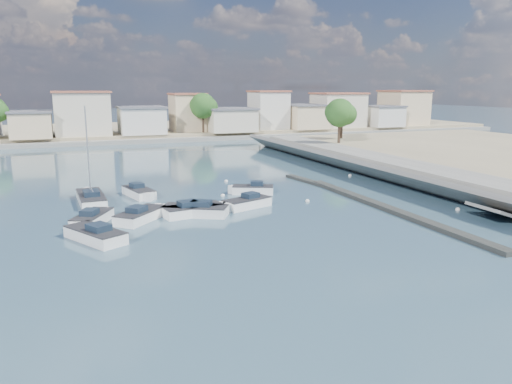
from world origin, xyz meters
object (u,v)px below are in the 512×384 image
at_px(motorboat_h, 197,210).
at_px(motorboat_f, 251,190).
at_px(motorboat_d, 245,204).
at_px(sailboat, 91,198).
at_px(motorboat_b, 143,215).
at_px(motorboat_a, 93,235).
at_px(motorboat_e, 94,218).
at_px(motorboat_g, 140,193).
at_px(motorboat_c, 192,211).

bearing_deg(motorboat_h, motorboat_f, 41.31).
relative_size(motorboat_d, sailboat, 0.55).
bearing_deg(motorboat_b, motorboat_h, 0.19).
relative_size(motorboat_a, sailboat, 0.60).
distance_m(motorboat_a, motorboat_e, 4.60).
xyz_separation_m(motorboat_e, motorboat_g, (4.74, 8.35, 0.00)).
bearing_deg(motorboat_g, motorboat_d, -44.93).
distance_m(motorboat_d, motorboat_f, 6.06).
height_order(motorboat_g, motorboat_h, same).
height_order(motorboat_e, motorboat_h, same).
bearing_deg(motorboat_c, motorboat_a, -152.63).
bearing_deg(motorboat_d, motorboat_h, -169.88).
xyz_separation_m(motorboat_a, motorboat_f, (15.60, 10.49, -0.00)).
distance_m(motorboat_b, motorboat_g, 8.80).
height_order(motorboat_d, motorboat_e, same).
distance_m(motorboat_b, motorboat_h, 4.43).
distance_m(motorboat_a, motorboat_f, 18.80).
height_order(motorboat_b, motorboat_d, same).
xyz_separation_m(motorboat_f, sailboat, (-15.09, 1.76, 0.03)).
bearing_deg(sailboat, motorboat_c, -47.03).
height_order(motorboat_f, motorboat_g, same).
height_order(motorboat_a, motorboat_g, same).
distance_m(motorboat_b, motorboat_d, 9.01).
distance_m(motorboat_a, motorboat_b, 5.81).
height_order(motorboat_b, motorboat_f, same).
distance_m(motorboat_c, motorboat_f, 9.86).
xyz_separation_m(motorboat_b, motorboat_c, (4.01, -0.03, 0.00)).
height_order(motorboat_b, sailboat, sailboat).
xyz_separation_m(motorboat_b, sailboat, (-3.52, 8.05, 0.03)).
xyz_separation_m(motorboat_b, motorboat_e, (-3.70, 0.39, 0.00)).
xyz_separation_m(motorboat_g, motorboat_h, (3.40, -8.72, -0.00)).
xyz_separation_m(motorboat_h, sailboat, (-7.95, 8.04, 0.03)).
height_order(motorboat_d, sailboat, sailboat).
height_order(motorboat_b, motorboat_h, same).
bearing_deg(motorboat_a, motorboat_f, 33.91).
bearing_deg(motorboat_h, motorboat_d, 10.12).
relative_size(motorboat_f, motorboat_h, 0.78).
bearing_deg(motorboat_d, motorboat_b, -174.75).
relative_size(motorboat_b, motorboat_c, 0.84).
distance_m(motorboat_b, motorboat_f, 13.17).
bearing_deg(motorboat_d, motorboat_a, -158.87).
height_order(motorboat_g, sailboat, sailboat).
relative_size(motorboat_e, motorboat_h, 0.84).
height_order(motorboat_a, motorboat_f, same).
bearing_deg(motorboat_d, motorboat_c, -170.16).
height_order(motorboat_b, motorboat_g, same).
height_order(motorboat_b, motorboat_e, same).
relative_size(motorboat_g, motorboat_h, 0.91).
bearing_deg(motorboat_f, motorboat_g, 166.94).
height_order(motorboat_e, motorboat_f, same).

